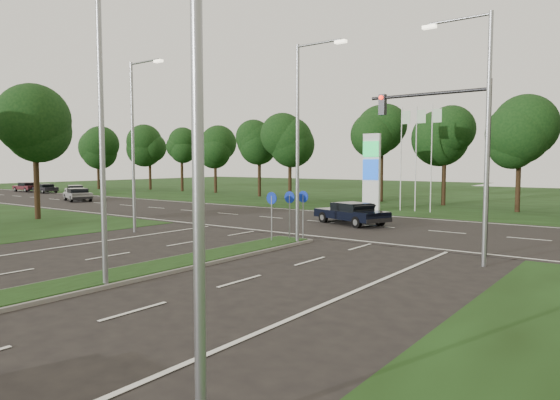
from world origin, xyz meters
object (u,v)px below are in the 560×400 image
Objects in this scene: far_car_d at (27,187)px; navy_sedan at (351,213)px; far_car_c at (45,188)px; far_car_a at (78,194)px; far_car_b at (75,190)px.

navy_sedan is at bearing -95.02° from far_car_d.
far_car_d is (-4.55, 0.00, 0.05)m from far_car_c.
far_car_b is (-8.57, 4.81, -0.07)m from far_car_a.
far_car_c is 4.55m from far_car_d.
far_car_d is at bearing 112.39° from far_car_b.
far_car_c is (-15.23, 4.81, -0.08)m from far_car_a.
far_car_d is at bearing 96.04° from far_car_a.
far_car_a is 20.35m from far_car_d.
far_car_a is 15.97m from far_car_c.
far_car_a is at bearing -101.12° from far_car_c.
far_car_d is (-49.98, 5.04, -0.06)m from navy_sedan.
navy_sedan is 1.21× the size of far_car_b.
far_car_c is 0.96× the size of far_car_d.
far_car_d is at bearing 96.39° from far_car_c.
far_car_d is (-11.21, 0.01, 0.04)m from far_car_b.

